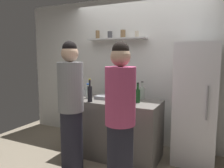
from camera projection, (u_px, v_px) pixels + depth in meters
The scene contains 11 objects.
back_wall_assembly at pixel (140, 71), 3.91m from camera, with size 4.80×0.32×2.60m.
refrigerator at pixel (196, 104), 3.17m from camera, with size 0.58×0.61×1.76m.
counter at pixel (112, 128), 3.45m from camera, with size 1.49×0.67×0.89m, color #66605B.
baking_pan at pixel (107, 97), 3.47m from camera, with size 0.34×0.24×0.05m, color gray.
utensil_holder at pixel (84, 92), 3.76m from camera, with size 0.11×0.11×0.23m.
wine_bottle_dark_glass at pixel (90, 93), 3.24m from camera, with size 0.07×0.07×0.35m.
wine_bottle_green_glass at pixel (138, 95), 3.20m from camera, with size 0.07×0.07×0.29m.
wine_bottle_pale_glass at pixel (142, 93), 3.45m from camera, with size 0.08×0.08×0.28m.
water_bottle_plastic at pixel (88, 92), 3.53m from camera, with size 0.08×0.08×0.24m.
person_grey_hoodie at pixel (71, 107), 2.94m from camera, with size 0.34×0.34×1.77m.
person_pink_top at pixel (120, 120), 2.44m from camera, with size 0.34×0.34×1.73m.
Camera 1 is at (1.25, -2.48, 1.58)m, focal length 35.06 mm.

